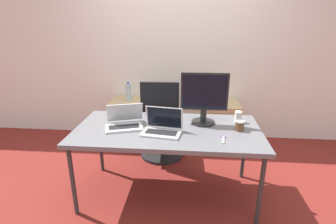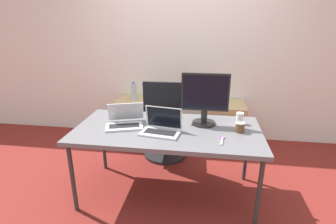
{
  "view_description": "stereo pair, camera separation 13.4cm",
  "coord_description": "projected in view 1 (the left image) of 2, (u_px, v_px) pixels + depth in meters",
  "views": [
    {
      "loc": [
        0.21,
        -2.28,
        1.71
      ],
      "look_at": [
        0.0,
        0.04,
        0.88
      ],
      "focal_mm": 28.0,
      "sensor_mm": 36.0,
      "label": 1
    },
    {
      "loc": [
        0.34,
        -2.27,
        1.71
      ],
      "look_at": [
        0.0,
        0.04,
        0.88
      ],
      "focal_mm": 28.0,
      "sensor_mm": 36.0,
      "label": 2
    }
  ],
  "objects": [
    {
      "name": "ground_plane",
      "position": [
        168.0,
        193.0,
        2.73
      ],
      "size": [
        14.0,
        14.0,
        0.0
      ],
      "primitive_type": "plane",
      "color": "maroon"
    },
    {
      "name": "desk",
      "position": [
        168.0,
        133.0,
        2.5
      ],
      "size": [
        1.75,
        0.87,
        0.73
      ],
      "color": "slate",
      "rests_on": "ground_plane"
    },
    {
      "name": "laptop_left",
      "position": [
        124.0,
        122.0,
        2.52
      ],
      "size": [
        0.4,
        0.38,
        0.21
      ],
      "color": "silver",
      "rests_on": "desk"
    },
    {
      "name": "laptop_right",
      "position": [
        162.0,
        128.0,
        2.38
      ],
      "size": [
        0.38,
        0.28,
        0.22
      ],
      "color": "silver",
      "rests_on": "desk"
    },
    {
      "name": "coffee_cup_white",
      "position": [
        238.0,
        117.0,
        2.62
      ],
      "size": [
        0.07,
        0.07,
        0.11
      ],
      "color": "white",
      "rests_on": "desk"
    },
    {
      "name": "water_bottle",
      "position": [
        129.0,
        92.0,
        3.69
      ],
      "size": [
        0.08,
        0.08,
        0.26
      ],
      "color": "silver",
      "rests_on": "cabinet_left"
    },
    {
      "name": "cabinet_left",
      "position": [
        130.0,
        120.0,
        3.84
      ],
      "size": [
        0.5,
        0.51,
        0.62
      ],
      "color": "tan",
      "rests_on": "ground_plane"
    },
    {
      "name": "cabinet_right",
      "position": [
        220.0,
        123.0,
        3.73
      ],
      "size": [
        0.5,
        0.51,
        0.62
      ],
      "color": "tan",
      "rests_on": "ground_plane"
    },
    {
      "name": "coffee_cup_brown",
      "position": [
        240.0,
        126.0,
        2.43
      ],
      "size": [
        0.09,
        0.09,
        0.09
      ],
      "color": "brown",
      "rests_on": "desk"
    },
    {
      "name": "office_chair",
      "position": [
        161.0,
        130.0,
        3.31
      ],
      "size": [
        0.56,
        0.57,
        1.05
      ],
      "color": "#232326",
      "rests_on": "ground_plane"
    },
    {
      "name": "wall_back",
      "position": [
        177.0,
        50.0,
        3.72
      ],
      "size": [
        10.0,
        0.05,
        2.6
      ],
      "color": "white",
      "rests_on": "ground_plane"
    },
    {
      "name": "monitor",
      "position": [
        204.0,
        98.0,
        2.52
      ],
      "size": [
        0.45,
        0.23,
        0.51
      ],
      "color": "black",
      "rests_on": "desk"
    },
    {
      "name": "scissors",
      "position": [
        223.0,
        139.0,
        2.26
      ],
      "size": [
        0.05,
        0.17,
        0.01
      ],
      "color": "#B2B2B7",
      "rests_on": "desk"
    }
  ]
}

